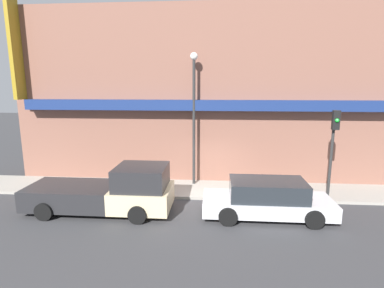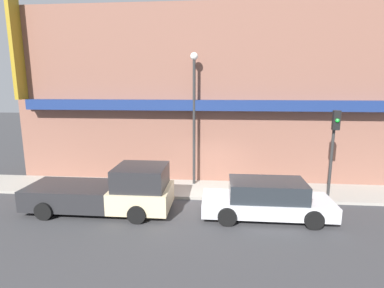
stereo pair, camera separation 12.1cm
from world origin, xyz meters
TOP-DOWN VIEW (x-y plane):
  - ground_plane at (0.00, 0.00)m, footprint 80.00×80.00m
  - sidewalk at (0.00, 1.22)m, footprint 36.00×2.43m
  - building at (-0.02, 3.91)m, footprint 19.80×3.80m
  - pickup_truck at (-3.73, -1.46)m, footprint 5.74×2.24m
  - parked_car at (2.44, -1.46)m, footprint 4.88×2.03m
  - fire_hydrant at (2.28, 0.45)m, footprint 0.18×0.18m
  - street_lamp at (-0.62, 1.87)m, footprint 0.36×0.36m
  - traffic_light at (5.37, 0.29)m, footprint 0.28×0.42m

SIDE VIEW (x-z plane):
  - ground_plane at x=0.00m, z-range 0.00..0.00m
  - sidewalk at x=0.00m, z-range 0.00..0.13m
  - fire_hydrant at x=2.28m, z-range 0.12..0.85m
  - parked_car at x=2.44m, z-range -0.02..1.42m
  - pickup_truck at x=-3.73m, z-range -0.13..1.77m
  - traffic_light at x=5.37m, z-range 0.84..4.68m
  - street_lamp at x=-0.62m, z-range 0.85..7.21m
  - building at x=-0.02m, z-range -1.15..10.02m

